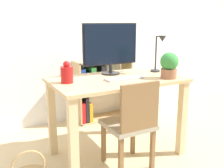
# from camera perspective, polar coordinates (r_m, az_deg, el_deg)

# --- Properties ---
(ground_plane) EXTENTS (10.00, 10.00, 0.00)m
(ground_plane) POSITION_cam_1_polar(r_m,az_deg,el_deg) (2.74, 1.02, -14.75)
(ground_plane) COLOR #CCB284
(wall_back) EXTENTS (8.00, 0.05, 2.60)m
(wall_back) POSITION_cam_1_polar(r_m,az_deg,el_deg) (3.43, -8.22, 13.44)
(wall_back) COLOR white
(wall_back) RESTS_ON ground_plane
(desk) EXTENTS (1.23, 0.72, 0.77)m
(desk) POSITION_cam_1_polar(r_m,az_deg,el_deg) (2.51, 1.08, -2.13)
(desk) COLOR tan
(desk) RESTS_ON ground_plane
(monitor) EXTENTS (0.59, 0.19, 0.51)m
(monitor) POSITION_cam_1_polar(r_m,az_deg,el_deg) (2.63, -0.32, 8.30)
(monitor) COLOR #232326
(monitor) RESTS_ON desk
(keyboard) EXTENTS (0.37, 0.12, 0.02)m
(keyboard) POSITION_cam_1_polar(r_m,az_deg,el_deg) (2.42, 2.66, 1.20)
(keyboard) COLOR #B2B2B7
(keyboard) RESTS_ON desk
(vase) EXTENTS (0.11, 0.11, 0.19)m
(vase) POSITION_cam_1_polar(r_m,az_deg,el_deg) (2.30, -9.80, 2.23)
(vase) COLOR red
(vase) RESTS_ON desk
(desk_lamp) EXTENTS (0.10, 0.19, 0.38)m
(desk_lamp) POSITION_cam_1_polar(r_m,az_deg,el_deg) (2.75, 10.28, 7.24)
(desk_lamp) COLOR #2D2D33
(desk_lamp) RESTS_ON desk
(potted_plant) EXTENTS (0.17, 0.17, 0.24)m
(potted_plant) POSITION_cam_1_polar(r_m,az_deg,el_deg) (2.51, 12.33, 4.07)
(potted_plant) COLOR #9E6647
(potted_plant) RESTS_ON desk
(chair) EXTENTS (0.40, 0.40, 0.82)m
(chair) POSITION_cam_1_polar(r_m,az_deg,el_deg) (2.31, 4.28, -8.32)
(chair) COLOR #9E937F
(chair) RESTS_ON ground_plane
(bookshelf) EXTENTS (0.75, 0.28, 0.81)m
(bookshelf) POSITION_cam_1_polar(r_m,az_deg,el_deg) (3.45, -3.67, -1.03)
(bookshelf) COLOR tan
(bookshelf) RESTS_ON ground_plane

